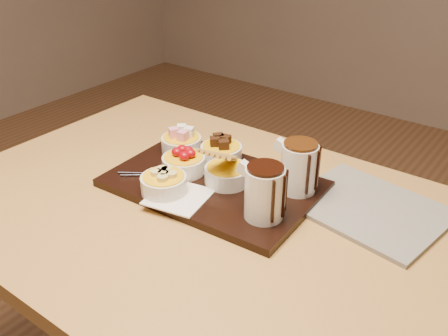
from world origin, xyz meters
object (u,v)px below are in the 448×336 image
Objects in this scene: pitcher_dark_chocolate at (264,193)px; newspaper at (369,208)px; dining_table at (212,246)px; serving_board at (213,184)px; bowl_strawberries at (184,164)px; pitcher_milk_chocolate at (299,168)px.

pitcher_dark_chocolate reaches higher than newspaper.
serving_board is at bearing 125.02° from dining_table.
pitcher_dark_chocolate is (0.25, -0.04, 0.04)m from bowl_strawberries.
pitcher_milk_chocolate is (0.00, 0.13, 0.00)m from pitcher_dark_chocolate.
serving_board is 4.26× the size of pitcher_milk_chocolate.
serving_board is at bearing -158.20° from pitcher_milk_chocolate.
newspaper is at bearing 18.12° from bowl_strawberries.
dining_table is 0.26m from pitcher_milk_chocolate.
bowl_strawberries is 0.27m from pitcher_milk_chocolate.
dining_table is at bearing -57.71° from serving_board.
dining_table is 11.11× the size of pitcher_milk_chocolate.
pitcher_milk_chocolate is at bearing 51.65° from dining_table.
pitcher_milk_chocolate is at bearing 85.60° from pitcher_dark_chocolate.
serving_board is at bearing 6.31° from bowl_strawberries.
serving_board is 0.20m from pitcher_milk_chocolate.
serving_board reaches higher than newspaper.
pitcher_dark_chocolate is (0.17, -0.05, 0.06)m from serving_board.
pitcher_dark_chocolate reaches higher than bowl_strawberries.
newspaper is at bearing 46.00° from pitcher_dark_chocolate.
serving_board is 0.08m from bowl_strawberries.
dining_table is 11.11× the size of pitcher_dark_chocolate.
dining_table is at bearing -26.23° from bowl_strawberries.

